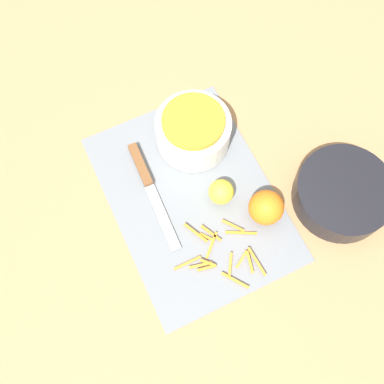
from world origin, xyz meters
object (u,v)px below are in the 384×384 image
bowl_dark (342,193)px  orange_left (266,208)px  bowl_speckled (193,130)px  lemon (221,192)px  knife (145,177)px

bowl_dark → orange_left: size_ratio=2.75×
bowl_speckled → lemon: (0.15, -0.01, -0.02)m
bowl_dark → bowl_speckled: bearing=-139.6°
bowl_speckled → knife: size_ratio=0.63×
bowl_dark → orange_left: bearing=-103.4°
bowl_speckled → bowl_dark: 0.35m
bowl_speckled → lemon: bowl_speckled is taller
bowl_dark → knife: (-0.23, -0.36, -0.02)m
orange_left → lemon: bearing=-138.6°
bowl_speckled → knife: 0.15m
lemon → bowl_dark: bearing=63.7°
knife → lemon: bearing=51.7°
bowl_speckled → knife: (0.04, -0.14, -0.04)m
bowl_speckled → orange_left: size_ratio=2.22×
knife → orange_left: size_ratio=3.52×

